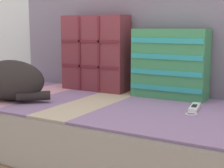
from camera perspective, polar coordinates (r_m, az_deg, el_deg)
The scene contains 6 objects.
couch at distance 1.66m, azimuth 3.85°, elevation -9.88°, with size 1.89×0.89×0.38m.
sofa_backrest at distance 1.91m, azimuth 8.97°, elevation 6.80°, with size 1.86×0.14×0.54m.
throw_pillow_quilted at distance 1.95m, azimuth -2.77°, elevation 5.15°, with size 0.38×0.14×0.42m.
throw_pillow_striped at distance 1.75m, azimuth 9.61°, elevation 3.36°, with size 0.38×0.14×0.35m.
sleeping_cat at distance 1.74m, azimuth -16.82°, elevation 0.39°, with size 0.40×0.26×0.20m.
game_remote_near at distance 1.53m, azimuth 13.54°, elevation -3.91°, with size 0.07×0.20×0.02m.
Camera 1 is at (0.68, -1.30, 0.74)m, focal length 55.00 mm.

